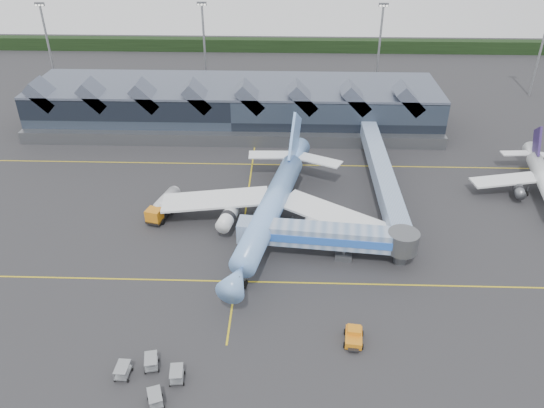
{
  "coord_description": "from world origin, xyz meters",
  "views": [
    {
      "loc": [
        6.99,
        -65.51,
        47.92
      ],
      "look_at": [
        4.69,
        4.82,
        5.0
      ],
      "focal_mm": 35.0,
      "sensor_mm": 36.0,
      "label": 1
    }
  ],
  "objects_px": {
    "pushback_tug": "(354,337)",
    "main_airliner": "(273,203)",
    "fuel_truck": "(164,204)"
  },
  "relations": [
    {
      "from": "main_airliner",
      "to": "pushback_tug",
      "type": "relative_size",
      "value": 11.02
    },
    {
      "from": "pushback_tug",
      "to": "fuel_truck",
      "type": "bearing_deg",
      "value": 141.91
    },
    {
      "from": "main_airliner",
      "to": "fuel_truck",
      "type": "height_order",
      "value": "main_airliner"
    },
    {
      "from": "fuel_truck",
      "to": "pushback_tug",
      "type": "xyz_separation_m",
      "value": [
        28.88,
        -28.26,
        -1.04
      ]
    },
    {
      "from": "fuel_truck",
      "to": "pushback_tug",
      "type": "height_order",
      "value": "fuel_truck"
    },
    {
      "from": "pushback_tug",
      "to": "main_airliner",
      "type": "bearing_deg",
      "value": 118.95
    },
    {
      "from": "main_airliner",
      "to": "fuel_truck",
      "type": "bearing_deg",
      "value": -176.73
    },
    {
      "from": "main_airliner",
      "to": "pushback_tug",
      "type": "height_order",
      "value": "main_airliner"
    },
    {
      "from": "main_airliner",
      "to": "fuel_truck",
      "type": "relative_size",
      "value": 4.55
    },
    {
      "from": "fuel_truck",
      "to": "pushback_tug",
      "type": "relative_size",
      "value": 2.42
    }
  ]
}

